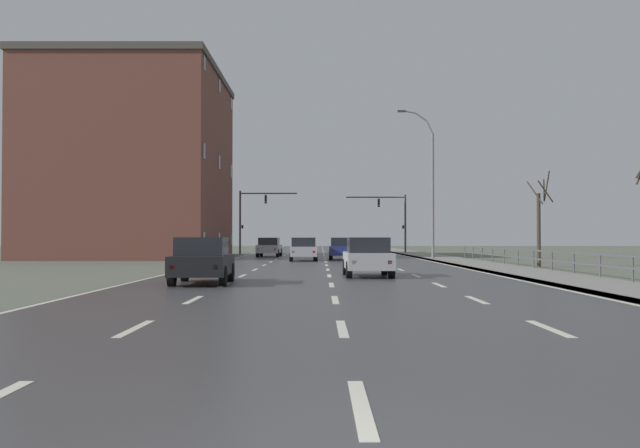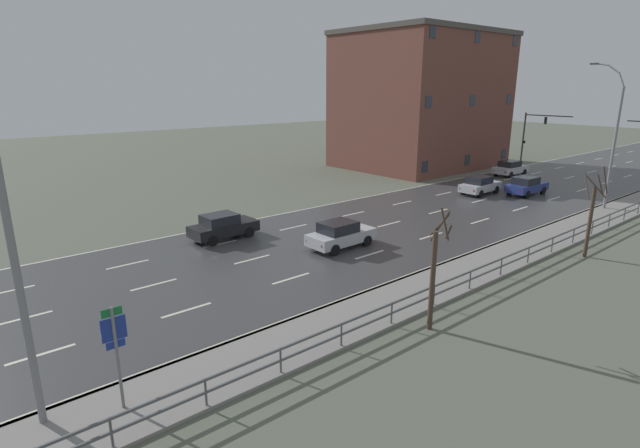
% 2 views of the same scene
% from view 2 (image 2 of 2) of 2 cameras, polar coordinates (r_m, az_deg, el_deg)
% --- Properties ---
extents(ground_plane, '(160.00, 160.00, 0.12)m').
position_cam_2_polar(ground_plane, '(48.63, 23.35, 3.83)').
color(ground_plane, '#5B6051').
extents(road_asphalt_strip, '(14.00, 120.00, 0.03)m').
position_cam_2_polar(road_asphalt_strip, '(59.45, 28.70, 5.23)').
color(road_asphalt_strip, '#3D3D3F').
rests_on(road_asphalt_strip, ground).
extents(guardrail, '(0.07, 39.42, 1.00)m').
position_cam_2_polar(guardrail, '(24.19, 18.88, -5.07)').
color(guardrail, '#515459').
rests_on(guardrail, ground).
extents(street_lamp_foreground, '(2.66, 0.24, 11.28)m').
position_cam_2_polar(street_lamp_foreground, '(14.31, -32.64, -0.84)').
color(street_lamp_foreground, slate).
rests_on(street_lamp_foreground, ground).
extents(street_lamp_midground, '(2.57, 0.24, 10.63)m').
position_cam_2_polar(street_lamp_midground, '(41.83, 31.01, 8.43)').
color(street_lamp_midground, slate).
rests_on(street_lamp_midground, ground).
extents(highway_sign, '(0.09, 0.68, 3.25)m').
position_cam_2_polar(highway_sign, '(14.97, -22.75, -13.01)').
color(highway_sign, slate).
rests_on(highway_sign, ground).
extents(traffic_signal_left, '(5.44, 0.36, 6.00)m').
position_cam_2_polar(traffic_signal_left, '(62.50, 23.58, 9.98)').
color(traffic_signal_left, '#38383A').
rests_on(traffic_signal_left, ground).
extents(car_near_left, '(1.94, 4.15, 1.57)m').
position_cam_2_polar(car_near_left, '(44.07, 18.19, 4.36)').
color(car_near_left, '#B7B7BC').
rests_on(car_near_left, ground).
extents(car_mid_centre, '(1.95, 4.16, 1.57)m').
position_cam_2_polar(car_mid_centre, '(45.19, 22.99, 4.16)').
color(car_mid_centre, navy).
rests_on(car_mid_centre, ground).
extents(car_far_right, '(1.95, 4.16, 1.57)m').
position_cam_2_polar(car_far_right, '(30.09, -11.29, -0.25)').
color(car_far_right, black).
rests_on(car_far_right, ground).
extents(car_near_right, '(1.95, 4.16, 1.57)m').
position_cam_2_polar(car_near_right, '(54.40, 21.36, 6.13)').
color(car_near_right, '#B7B7BC').
rests_on(car_near_right, ground).
extents(car_distant, '(1.89, 4.13, 1.57)m').
position_cam_2_polar(car_distant, '(27.92, 2.41, -1.21)').
color(car_distant, '#B7B7BC').
rests_on(car_distant, ground).
extents(brick_building, '(13.63, 17.09, 14.76)m').
position_cam_2_polar(brick_building, '(57.98, 11.69, 13.97)').
color(brick_building, brown).
rests_on(brick_building, ground).
extents(bare_tree_near, '(1.09, 1.04, 4.94)m').
position_cam_2_polar(bare_tree_near, '(18.71, 13.17, -5.71)').
color(bare_tree_near, '#423328').
rests_on(bare_tree_near, ground).
extents(bare_tree_mid, '(1.36, 1.21, 5.08)m').
position_cam_2_polar(bare_tree_mid, '(29.68, 29.10, 0.78)').
color(bare_tree_mid, '#423328').
rests_on(bare_tree_mid, ground).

